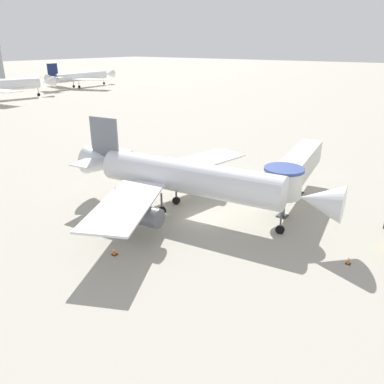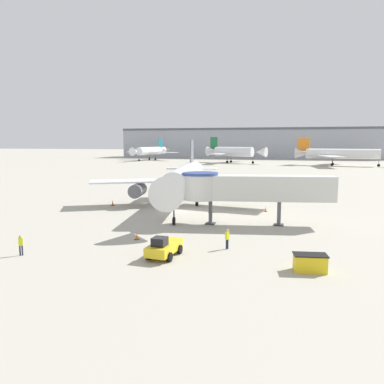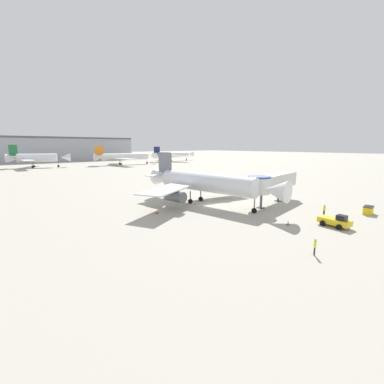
% 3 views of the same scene
% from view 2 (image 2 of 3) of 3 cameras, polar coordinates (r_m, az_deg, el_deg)
% --- Properties ---
extents(ground_plane, '(800.00, 800.00, 0.00)m').
position_cam_2_polar(ground_plane, '(51.65, -1.88, -2.89)').
color(ground_plane, '#A8A393').
extents(main_airplane, '(29.06, 30.37, 9.80)m').
position_cam_2_polar(main_airplane, '(53.24, -1.13, 1.94)').
color(main_airplane, silver).
rests_on(main_airplane, ground_plane).
extents(jet_bridge, '(17.06, 5.58, 5.98)m').
position_cam_2_polar(jet_bridge, '(42.87, 8.23, 0.68)').
color(jet_bridge, silver).
rests_on(jet_bridge, ground_plane).
extents(pushback_tug_yellow, '(2.41, 4.24, 1.86)m').
position_cam_2_polar(pushback_tug_yellow, '(31.27, -4.32, -8.39)').
color(pushback_tug_yellow, yellow).
rests_on(pushback_tug_yellow, ground_plane).
extents(service_container_yellow, '(2.57, 1.64, 1.31)m').
position_cam_2_polar(service_container_yellow, '(29.18, 17.54, -10.25)').
color(service_container_yellow, yellow).
rests_on(service_container_yellow, ground_plane).
extents(traffic_cone_port_wing, '(0.48, 0.48, 0.79)m').
position_cam_2_polar(traffic_cone_port_wing, '(57.06, -12.01, -1.66)').
color(traffic_cone_port_wing, black).
rests_on(traffic_cone_port_wing, ground_plane).
extents(traffic_cone_starboard_wing, '(0.42, 0.42, 0.69)m').
position_cam_2_polar(traffic_cone_starboard_wing, '(52.08, 11.14, -2.57)').
color(traffic_cone_starboard_wing, black).
rests_on(traffic_cone_starboard_wing, ground_plane).
extents(traffic_cone_near_nose, '(0.41, 0.41, 0.68)m').
position_cam_2_polar(traffic_cone_near_nose, '(37.05, -8.41, -6.69)').
color(traffic_cone_near_nose, black).
rests_on(traffic_cone_near_nose, ground_plane).
extents(ground_crew_marshaller, '(0.36, 0.40, 1.82)m').
position_cam_2_polar(ground_crew_marshaller, '(33.44, 5.38, -6.93)').
color(ground_crew_marshaller, '#1E2338').
rests_on(ground_crew_marshaller, ground_plane).
extents(ground_crew_wing_walker, '(0.39, 0.35, 1.76)m').
position_cam_2_polar(ground_crew_wing_walker, '(34.61, -24.64, -7.16)').
color(ground_crew_wing_walker, '#1E2338').
rests_on(ground_crew_wing_walker, ground_plane).
extents(background_jet_green_tail, '(28.69, 31.62, 11.61)m').
position_cam_2_polar(background_jet_green_tail, '(168.91, 6.22, 6.13)').
color(background_jet_green_tail, silver).
rests_on(background_jet_green_tail, ground_plane).
extents(background_jet_teal_tail, '(29.34, 31.13, 11.04)m').
position_cam_2_polar(background_jet_teal_tail, '(193.85, -6.38, 6.25)').
color(background_jet_teal_tail, silver).
rests_on(background_jet_teal_tail, ground_plane).
extents(background_jet_orange_tail, '(37.65, 36.20, 10.90)m').
position_cam_2_polar(background_jet_orange_tail, '(159.16, 21.59, 5.44)').
color(background_jet_orange_tail, white).
rests_on(background_jet_orange_tail, ground_plane).
extents(terminal_building, '(147.98, 26.54, 17.29)m').
position_cam_2_polar(terminal_building, '(224.80, 8.67, 7.37)').
color(terminal_building, '#999EA8').
rests_on(terminal_building, ground_plane).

